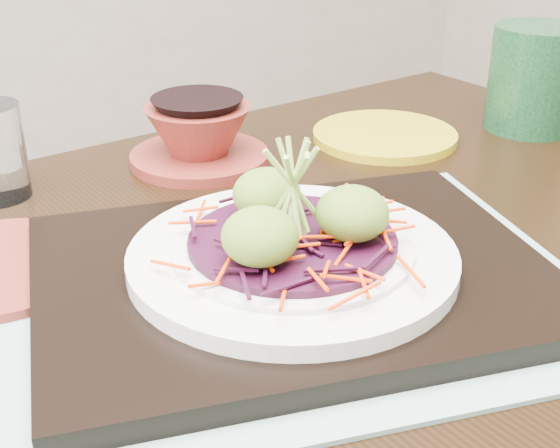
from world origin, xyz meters
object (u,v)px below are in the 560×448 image
dining_table (284,363)px  yellow_plate (385,136)px  white_plate (292,256)px  terracotta_bowl_set (199,138)px  green_jar (534,78)px  serving_tray (292,275)px

dining_table → yellow_plate: bearing=33.0°
white_plate → terracotta_bowl_set: (0.05, 0.29, -0.00)m
dining_table → green_jar: green_jar is taller
green_jar → terracotta_bowl_set: bearing=167.2°
white_plate → green_jar: 0.50m
terracotta_bowl_set → yellow_plate: 0.23m
yellow_plate → terracotta_bowl_set: bearing=169.7°
dining_table → yellow_plate: 0.36m
yellow_plate → green_jar: green_jar is taller
yellow_plate → serving_tray: bearing=-137.6°
serving_tray → dining_table: bearing=85.2°
serving_tray → yellow_plate: 0.37m
terracotta_bowl_set → green_jar: bearing=-12.8°
white_plate → terracotta_bowl_set: 0.29m
serving_tray → white_plate: bearing=0.0°
dining_table → serving_tray: size_ratio=3.03×
yellow_plate → green_jar: size_ratio=1.36×
yellow_plate → white_plate: bearing=-137.6°
dining_table → serving_tray: bearing=-114.5°
serving_tray → terracotta_bowl_set: size_ratio=1.89×
white_plate → green_jar: size_ratio=2.04×
serving_tray → green_jar: green_jar is taller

